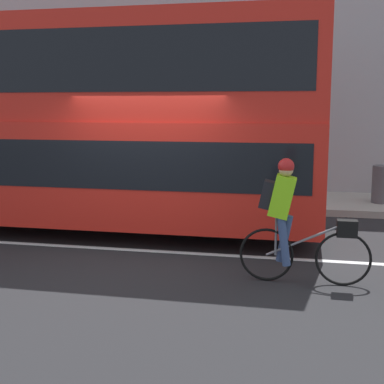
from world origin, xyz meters
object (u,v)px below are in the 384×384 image
Objects in this scene: cyclist_on_bike at (292,217)px; trash_bin at (382,184)px; bus at (37,117)px; street_sign_post at (148,133)px.

trash_bin is at bearing 71.42° from cyclist_on_bike.
bus is 12.41× the size of trash_bin.
cyclist_on_bike is at bearing -108.58° from trash_bin.
cyclist_on_bike is 6.74m from street_sign_post.
trash_bin is 5.64m from street_sign_post.
trash_bin is at bearing 0.06° from street_sign_post.
trash_bin is at bearing 26.60° from bus.
bus is 3.81× the size of street_sign_post.
trash_bin is (6.69, 3.35, -1.56)m from bus.
trash_bin is 0.31× the size of street_sign_post.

